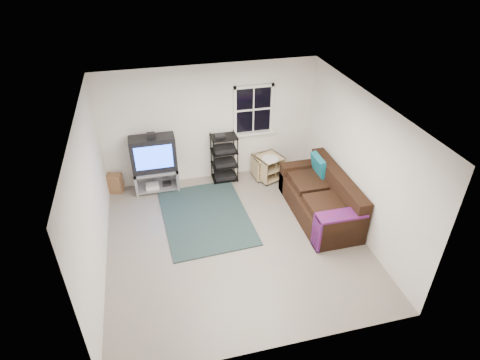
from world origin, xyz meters
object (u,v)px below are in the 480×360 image
object	(u,v)px
av_rack	(224,161)
sofa	(322,200)
side_table_left	(263,165)
tv_unit	(154,159)
side_table_right	(268,166)

from	to	relation	value
av_rack	sofa	xyz separation A→B (m)	(1.59, -1.71, -0.14)
sofa	side_table_left	bearing A→B (deg)	113.75
tv_unit	av_rack	size ratio (longest dim) A/B	1.21
tv_unit	side_table_right	distance (m)	2.51
tv_unit	sofa	world-z (taller)	tv_unit
side_table_right	sofa	world-z (taller)	sofa
side_table_left	sofa	distance (m)	1.78
av_rack	side_table_right	world-z (taller)	av_rack
side_table_left	sofa	xyz separation A→B (m)	(0.72, -1.63, 0.06)
side_table_left	side_table_right	world-z (taller)	side_table_right
side_table_right	sofa	size ratio (longest dim) A/B	0.31
tv_unit	side_table_right	bearing A→B (deg)	-3.73
side_table_left	sofa	bearing A→B (deg)	-66.25
side_table_left	side_table_right	bearing A→B (deg)	-52.60
av_rack	side_table_right	size ratio (longest dim) A/B	1.70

